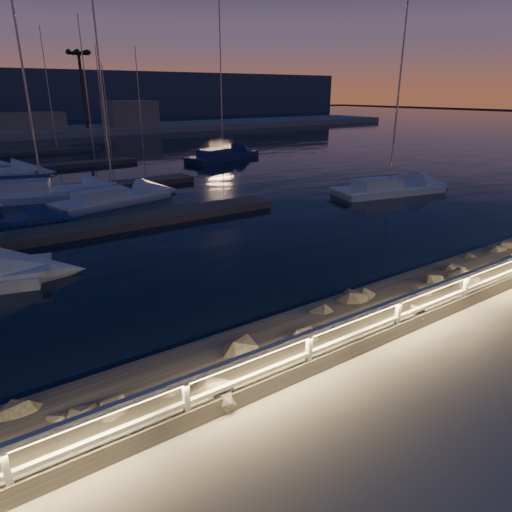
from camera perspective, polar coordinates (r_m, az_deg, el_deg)
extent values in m
plane|color=gray|center=(10.16, 2.05, -16.18)|extent=(400.00, 400.00, 0.00)
cube|color=gray|center=(8.82, 12.70, -24.25)|extent=(240.00, 5.00, 0.20)
cube|color=slate|center=(11.35, -2.62, -13.72)|extent=(240.00, 3.45, 1.29)
plane|color=black|center=(10.91, 1.97, -21.28)|extent=(400.00, 400.00, 0.00)
cube|color=silver|center=(8.54, -28.60, -22.90)|extent=(0.11, 0.11, 1.00)
cube|color=silver|center=(9.04, -8.67, -17.69)|extent=(0.11, 0.11, 1.00)
cube|color=silver|center=(10.41, 6.61, -12.01)|extent=(0.11, 0.11, 1.00)
cube|color=silver|center=(12.37, 17.27, -7.37)|extent=(0.11, 0.11, 1.00)
cube|color=silver|center=(14.69, 24.65, -3.94)|extent=(0.11, 0.11, 1.00)
cube|color=silver|center=(9.60, 2.12, -11.35)|extent=(44.00, 0.12, 0.12)
cube|color=silver|center=(9.87, 2.09, -13.83)|extent=(44.00, 0.09, 0.09)
cube|color=#FFD872|center=(9.63, 2.19, -11.80)|extent=(44.00, 0.04, 0.03)
sphere|color=slate|center=(22.19, 29.20, 0.58)|extent=(0.71, 0.71, 0.71)
sphere|color=slate|center=(17.25, 19.46, -3.12)|extent=(1.02, 1.02, 1.02)
cube|color=#5D534D|center=(23.96, -21.42, 3.04)|extent=(22.00, 2.00, 0.40)
cube|color=#5D534D|center=(33.54, -25.66, 6.97)|extent=(22.00, 2.00, 0.40)
cube|color=#5D534D|center=(45.28, -28.38, 9.44)|extent=(22.00, 2.00, 0.40)
cube|color=gray|center=(82.71, -26.46, 14.65)|extent=(10.00, 6.00, 3.00)
cube|color=gray|center=(85.69, -15.48, 16.60)|extent=(8.00, 7.00, 4.60)
cylinder|color=#483521|center=(81.30, -20.83, 18.79)|extent=(0.44, 0.44, 11.50)
cube|color=silver|center=(32.81, -25.03, 6.72)|extent=(9.04, 5.14, 0.62)
cube|color=silver|center=(32.74, -25.13, 7.39)|extent=(9.61, 4.92, 0.17)
cube|color=silver|center=(32.83, -27.30, 7.79)|extent=(3.80, 2.99, 0.73)
cylinder|color=#A3A4A8|center=(32.21, -27.21, 20.57)|extent=(0.13, 0.13, 14.90)
cylinder|color=#A3A4A8|center=(32.84, -28.49, 8.61)|extent=(5.18, 1.58, 0.09)
cube|color=silver|center=(32.72, 16.26, 7.76)|extent=(8.04, 4.06, 0.51)
cube|color=silver|center=(32.66, 16.31, 8.32)|extent=(8.59, 3.81, 0.14)
cube|color=silver|center=(31.95, 14.85, 8.81)|extent=(3.31, 2.49, 0.61)
cylinder|color=#A3A4A8|center=(32.09, 17.54, 20.21)|extent=(0.11, 0.11, 13.34)
cylinder|color=#A3A4A8|center=(31.54, 14.15, 9.60)|extent=(4.72, 1.04, 0.07)
cube|color=silver|center=(29.84, -17.32, 6.54)|extent=(7.36, 3.87, 0.47)
cube|color=silver|center=(29.78, -17.38, 7.10)|extent=(7.85, 3.66, 0.13)
cube|color=silver|center=(29.25, -19.08, 7.30)|extent=(3.06, 2.33, 0.56)
cylinder|color=#A3A4A8|center=(29.14, -18.69, 19.00)|extent=(0.10, 0.10, 12.18)
cylinder|color=#A3A4A8|center=(28.94, -20.01, 7.93)|extent=(4.29, 1.06, 0.07)
cube|color=navy|center=(47.93, -4.16, 12.12)|extent=(8.73, 5.01, 0.56)
cube|color=navy|center=(47.89, -4.17, 12.54)|extent=(9.27, 4.81, 0.15)
cube|color=navy|center=(47.01, -5.16, 12.81)|extent=(3.68, 2.91, 0.66)
cylinder|color=#A3A4A8|center=(47.52, -4.41, 21.29)|extent=(0.12, 0.12, 14.39)
cylinder|color=#A3A4A8|center=(46.54, -5.68, 13.35)|extent=(4.99, 1.56, 0.08)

